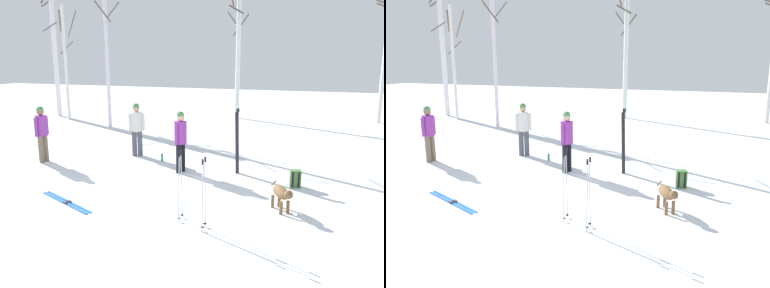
{
  "view_description": "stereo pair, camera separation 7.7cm",
  "coord_description": "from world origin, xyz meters",
  "views": [
    {
      "loc": [
        3.79,
        -6.46,
        3.21
      ],
      "look_at": [
        0.77,
        2.6,
        1.0
      ],
      "focal_mm": 36.19,
      "sensor_mm": 36.0,
      "label": 1
    },
    {
      "loc": [
        3.86,
        -6.44,
        3.21
      ],
      "look_at": [
        0.77,
        2.6,
        1.0
      ],
      "focal_mm": 36.19,
      "sensor_mm": 36.0,
      "label": 2
    }
  ],
  "objects": [
    {
      "name": "backpack_1",
      "position": [
        3.33,
        3.02,
        0.21
      ],
      "size": [
        0.3,
        0.32,
        0.44
      ],
      "color": "#4C7F3F",
      "rests_on": "ground_plane"
    },
    {
      "name": "birch_tree_3",
      "position": [
        -0.32,
        13.2,
        3.28
      ],
      "size": [
        1.05,
        1.05,
        6.27
      ],
      "color": "silver",
      "rests_on": "ground_plane"
    },
    {
      "name": "person_2",
      "position": [
        -1.75,
        4.55,
        0.98
      ],
      "size": [
        0.47,
        0.34,
        1.72
      ],
      "color": "#4C4C56",
      "rests_on": "ground_plane"
    },
    {
      "name": "water_bottle_0",
      "position": [
        -0.73,
        4.19,
        0.11
      ],
      "size": [
        0.07,
        0.07,
        0.23
      ],
      "color": "green",
      "rests_on": "ground_plane"
    },
    {
      "name": "ground_plane",
      "position": [
        0.0,
        0.0,
        0.0
      ],
      "size": [
        60.0,
        60.0,
        0.0
      ],
      "primitive_type": "plane",
      "color": "white"
    },
    {
      "name": "ski_poles_1",
      "position": [
        1.86,
        0.01,
        0.74
      ],
      "size": [
        0.07,
        0.26,
        1.39
      ],
      "color": "#B2B2BC",
      "rests_on": "ground_plane"
    },
    {
      "name": "ski_pair_lying_1",
      "position": [
        -1.43,
        0.33,
        0.01
      ],
      "size": [
        1.77,
        0.94,
        0.05
      ],
      "color": "blue",
      "rests_on": "ground_plane"
    },
    {
      "name": "dog",
      "position": [
        3.16,
        1.33,
        0.39
      ],
      "size": [
        0.52,
        0.78,
        0.57
      ],
      "color": "brown",
      "rests_on": "ground_plane"
    },
    {
      "name": "birch_tree_0",
      "position": [
        -9.49,
        10.89,
        3.87
      ],
      "size": [
        1.28,
        0.88,
        7.43
      ],
      "color": "silver",
      "rests_on": "ground_plane"
    },
    {
      "name": "ski_pair_planted_0",
      "position": [
        1.72,
        3.66,
        0.9
      ],
      "size": [
        0.11,
        0.2,
        1.81
      ],
      "color": "black",
      "rests_on": "ground_plane"
    },
    {
      "name": "person_0",
      "position": [
        -4.14,
        2.97,
        0.98
      ],
      "size": [
        0.34,
        0.52,
        1.72
      ],
      "color": "#72604C",
      "rests_on": "ground_plane"
    },
    {
      "name": "birch_tree_2",
      "position": [
        -5.23,
        8.83,
        4.04
      ],
      "size": [
        1.39,
        1.2,
        7.8
      ],
      "color": "silver",
      "rests_on": "ground_plane"
    },
    {
      "name": "person_1",
      "position": [
        0.21,
        3.3,
        0.98
      ],
      "size": [
        0.34,
        0.51,
        1.72
      ],
      "color": "black",
      "rests_on": "ground_plane"
    },
    {
      "name": "ski_poles_0",
      "position": [
        1.31,
        0.26,
        0.76
      ],
      "size": [
        0.07,
        0.27,
        1.42
      ],
      "color": "#B2B2BC",
      "rests_on": "ground_plane"
    },
    {
      "name": "birch_tree_1",
      "position": [
        -8.28,
        10.02,
        2.9
      ],
      "size": [
        1.47,
        1.46,
        5.55
      ],
      "color": "silver",
      "rests_on": "ground_plane"
    }
  ]
}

